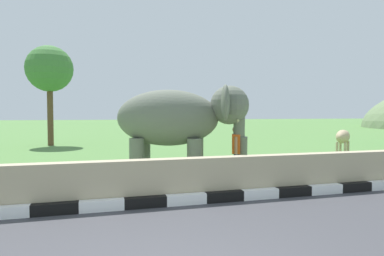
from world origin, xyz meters
The scene contains 6 objects.
striped_curb centered at (-0.35, 3.97, 0.12)m, with size 16.20×0.20×0.24m.
barrier_parapet centered at (2.00, 4.27, 0.50)m, with size 28.00×0.36×1.00m, color tan.
elephant centered at (1.53, 6.73, 1.85)m, with size 4.07×3.07×2.86m.
person_handler centered at (3.15, 6.20, 0.93)m, with size 0.39×0.62×1.66m.
cow_near centered at (10.70, 10.58, 0.87)m, with size 1.70×1.56×1.23m.
tree_distant centered at (-3.75, 19.66, 4.78)m, with size 2.88×2.88×6.28m.
Camera 1 is at (-0.86, -3.09, 2.02)m, focal length 31.22 mm.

